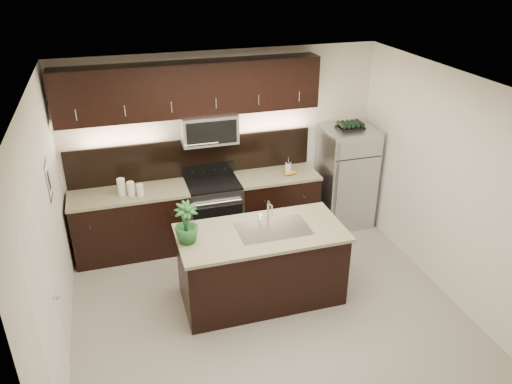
# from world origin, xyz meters

# --- Properties ---
(ground) EXTENTS (4.50, 4.50, 0.00)m
(ground) POSITION_xyz_m (0.00, 0.00, 0.00)
(ground) COLOR gray
(ground) RESTS_ON ground
(room_walls) EXTENTS (4.52, 4.02, 2.71)m
(room_walls) POSITION_xyz_m (-0.11, -0.04, 1.70)
(room_walls) COLOR beige
(room_walls) RESTS_ON ground
(counter_run) EXTENTS (3.51, 0.65, 0.94)m
(counter_run) POSITION_xyz_m (-0.46, 1.69, 0.47)
(counter_run) COLOR black
(counter_run) RESTS_ON ground
(upper_fixtures) EXTENTS (3.49, 0.40, 1.66)m
(upper_fixtures) POSITION_xyz_m (-0.43, 1.84, 2.14)
(upper_fixtures) COLOR black
(upper_fixtures) RESTS_ON counter_run
(island) EXTENTS (1.96, 0.96, 0.94)m
(island) POSITION_xyz_m (0.01, 0.20, 0.47)
(island) COLOR black
(island) RESTS_ON ground
(sink_faucet) EXTENTS (0.84, 0.50, 0.28)m
(sink_faucet) POSITION_xyz_m (0.16, 0.21, 0.96)
(sink_faucet) COLOR silver
(sink_faucet) RESTS_ON island
(refrigerator) EXTENTS (0.75, 0.67, 1.55)m
(refrigerator) POSITION_xyz_m (1.80, 1.63, 0.78)
(refrigerator) COLOR #B2B2B7
(refrigerator) RESTS_ON ground
(wine_rack) EXTENTS (0.38, 0.24, 0.09)m
(wine_rack) POSITION_xyz_m (1.80, 1.63, 1.59)
(wine_rack) COLOR black
(wine_rack) RESTS_ON refrigerator
(plant) EXTENTS (0.28, 0.28, 0.48)m
(plant) POSITION_xyz_m (-0.85, 0.22, 1.18)
(plant) COLOR #205224
(plant) RESTS_ON island
(canisters) EXTENTS (0.33, 0.19, 0.23)m
(canisters) POSITION_xyz_m (-1.40, 1.60, 1.04)
(canisters) COLOR silver
(canisters) RESTS_ON counter_run
(french_press) EXTENTS (0.09, 0.09, 0.27)m
(french_press) POSITION_xyz_m (0.86, 1.64, 1.04)
(french_press) COLOR silver
(french_press) RESTS_ON counter_run
(bananas) EXTENTS (0.22, 0.19, 0.06)m
(bananas) POSITION_xyz_m (0.83, 1.61, 0.97)
(bananas) COLOR #C38A1B
(bananas) RESTS_ON counter_run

